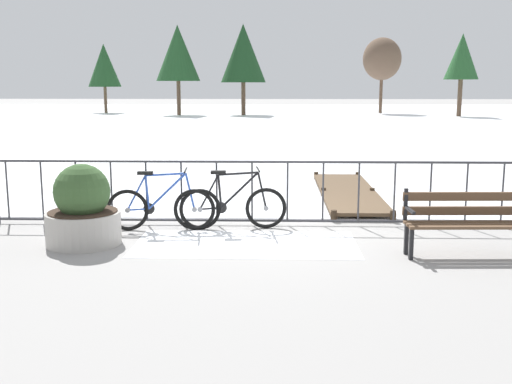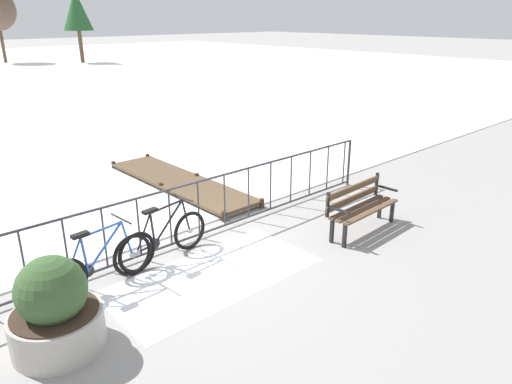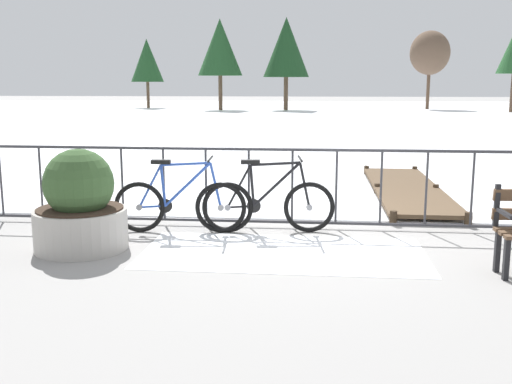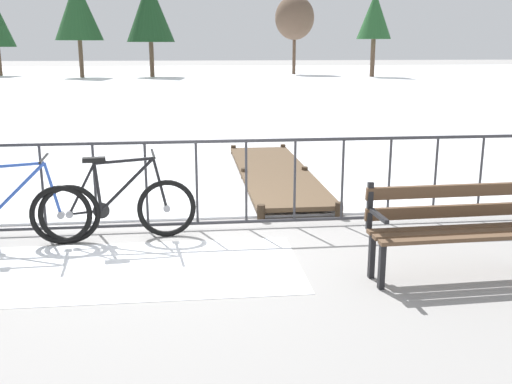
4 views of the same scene
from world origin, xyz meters
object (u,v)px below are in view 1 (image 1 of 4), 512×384
(planter_with_shrub, at_px, (83,210))
(bicycle_second, at_px, (233,206))
(bicycle_near_railing, at_px, (161,207))
(park_bench, at_px, (464,218))

(planter_with_shrub, bearing_deg, bicycle_second, 25.63)
(bicycle_near_railing, bearing_deg, bicycle_second, 5.88)
(bicycle_near_railing, distance_m, planter_with_shrub, 1.32)
(bicycle_near_railing, relative_size, planter_with_shrub, 1.46)
(bicycle_second, relative_size, park_bench, 1.06)
(bicycle_near_railing, relative_size, bicycle_second, 1.00)
(bicycle_near_railing, xyz_separation_m, bicycle_second, (1.13, 0.12, 0.00))
(park_bench, height_order, planter_with_shrub, planter_with_shrub)
(bicycle_near_railing, height_order, bicycle_second, same)
(bicycle_second, bearing_deg, planter_with_shrub, -154.37)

